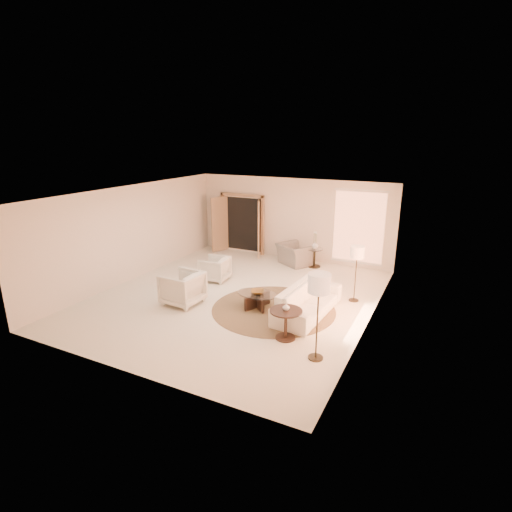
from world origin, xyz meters
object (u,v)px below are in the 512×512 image
at_px(coffee_table, 257,299).
at_px(floor_lamp_near, 357,255).
at_px(side_table, 314,256).
at_px(floor_lamp_far, 319,287).
at_px(bowl, 257,292).
at_px(side_vase, 315,245).
at_px(armchair_left, 215,268).
at_px(accent_chair, 295,251).
at_px(end_table, 286,319).
at_px(end_vase, 286,307).
at_px(sofa, 308,301).
at_px(armchair_right, 182,287).

height_order(coffee_table, floor_lamp_near, floor_lamp_near).
bearing_deg(side_table, floor_lamp_far, -71.15).
height_order(coffee_table, floor_lamp_far, floor_lamp_far).
relative_size(bowl, side_vase, 1.48).
relative_size(armchair_left, side_vase, 3.46).
height_order(accent_chair, side_vase, accent_chair).
bearing_deg(end_table, floor_lamp_far, -29.96).
bearing_deg(bowl, side_vase, 86.48).
distance_m(coffee_table, end_vase, 1.77).
relative_size(sofa, floor_lamp_near, 1.57).
bearing_deg(sofa, floor_lamp_far, -152.39).
height_order(coffee_table, bowl, bowl).
relative_size(coffee_table, side_vase, 5.50).
bearing_deg(side_vase, armchair_left, -131.77).
relative_size(end_table, floor_lamp_far, 0.40).
bearing_deg(armchair_left, side_vase, 132.01).
xyz_separation_m(bowl, end_vase, (1.24, -1.16, 0.30)).
xyz_separation_m(sofa, floor_lamp_far, (0.82, -1.86, 1.15)).
bearing_deg(floor_lamp_near, sofa, -122.27).
relative_size(armchair_left, side_table, 1.25).
relative_size(accent_chair, side_table, 1.70).
bearing_deg(accent_chair, end_table, 139.79).
distance_m(armchair_right, accent_chair, 4.57).
relative_size(end_table, floor_lamp_near, 0.47).
bearing_deg(armchair_left, end_table, 47.68).
height_order(end_table, end_vase, end_vase).
relative_size(accent_chair, end_table, 1.54).
distance_m(armchair_left, side_vase, 3.42).
distance_m(end_table, bowl, 1.70).
height_order(armchair_right, accent_chair, accent_chair).
distance_m(armchair_left, end_vase, 4.07).
bearing_deg(end_vase, floor_lamp_near, 72.72).
xyz_separation_m(armchair_left, side_vase, (2.26, 2.53, 0.34)).
bearing_deg(accent_chair, floor_lamp_far, 145.93).
height_order(armchair_right, side_vase, armchair_right).
height_order(armchair_left, floor_lamp_near, floor_lamp_near).
height_order(armchair_left, floor_lamp_far, floor_lamp_far).
relative_size(sofa, side_table, 3.73).
relative_size(floor_lamp_far, end_vase, 11.14).
bearing_deg(floor_lamp_far, armchair_right, 165.42).
distance_m(floor_lamp_far, end_vase, 1.23).
xyz_separation_m(armchair_left, end_table, (3.27, -2.39, 0.06)).
xyz_separation_m(armchair_right, floor_lamp_near, (3.92, 2.15, 0.80)).
distance_m(accent_chair, coffee_table, 3.76).
relative_size(armchair_right, bowl, 2.78).
bearing_deg(sofa, accent_chair, 29.49).
relative_size(bowl, end_vase, 2.13).
distance_m(armchair_right, coffee_table, 1.96).
xyz_separation_m(armchair_right, accent_chair, (1.41, 4.34, 0.00)).
relative_size(sofa, end_vase, 14.93).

